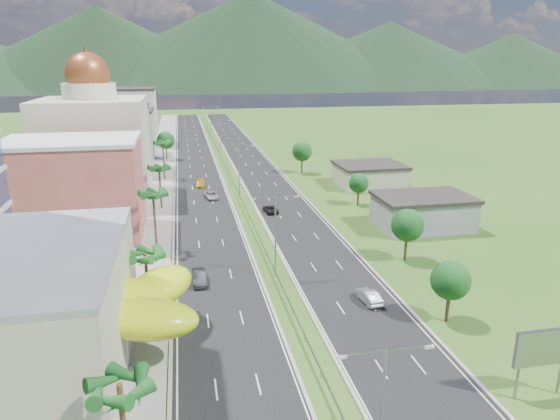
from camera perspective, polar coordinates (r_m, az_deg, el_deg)
ground at (r=56.88m, az=1.39°, el=-11.68°), size 500.00×500.00×0.00m
road_left at (r=141.48m, az=-9.58°, el=5.43°), size 11.00×260.00×0.04m
road_right at (r=142.64m, az=-3.52°, el=5.72°), size 11.00×260.00×0.04m
sidewalk_left at (r=141.56m, az=-13.44°, el=5.23°), size 7.00×260.00×0.12m
median_guardrail at (r=124.16m, az=-5.84°, el=4.30°), size 0.10×216.06×0.76m
streetlight_median_a at (r=33.15m, az=11.56°, el=-21.35°), size 6.04×0.25×11.00m
streetlight_median_b at (r=63.19m, az=-0.53°, el=-2.02°), size 6.04×0.25×11.00m
streetlight_median_c at (r=101.49m, az=-4.73°, el=5.09°), size 6.04×0.25×11.00m
streetlight_median_d at (r=145.68m, az=-6.80°, el=8.55°), size 6.04×0.25×11.00m
streetlight_median_e at (r=190.24m, az=-7.91°, el=10.39°), size 6.04×0.25×11.00m
lime_canopy at (r=50.74m, az=-20.51°, el=-10.17°), size 18.00×15.00×7.40m
pink_shophouse at (r=84.87m, az=-22.40°, el=2.11°), size 20.00×15.00×15.00m
domed_building at (r=106.38m, az=-20.39°, el=7.17°), size 20.00×20.00×28.70m
midrise_grey at (r=131.21m, az=-18.20°, el=7.51°), size 16.00×15.00×16.00m
midrise_beige at (r=153.06m, az=-17.24°, el=8.22°), size 16.00×15.00×13.00m
midrise_white at (r=175.50m, az=-16.59°, el=10.09°), size 16.00×15.00×18.00m
billboard at (r=47.38m, az=27.89°, el=-13.91°), size 5.20×0.35×6.20m
shed_near at (r=87.03m, az=15.99°, el=-0.35°), size 15.00×10.00×5.00m
shed_far at (r=114.37m, az=10.16°, el=3.87°), size 14.00×12.00×4.40m
palm_tree_a at (r=33.17m, az=-17.84°, el=-19.13°), size 3.60×3.60×9.10m
palm_tree_b at (r=54.79m, az=-15.14°, el=-5.28°), size 3.60×3.60×8.10m
palm_tree_c at (r=73.35m, az=-14.31°, el=1.53°), size 3.60×3.60×9.60m
palm_tree_d at (r=95.94m, az=-13.65°, el=4.49°), size 3.60×3.60×8.60m
palm_tree_e at (r=120.38m, az=-13.27°, el=7.29°), size 3.60×3.60×9.40m
leafy_tree_lfar at (r=145.50m, az=-12.93°, el=7.77°), size 4.90×4.90×8.05m
leafy_tree_ra at (r=56.08m, az=18.91°, el=-7.64°), size 4.20×4.20×6.90m
leafy_tree_rb at (r=71.26m, az=14.36°, el=-1.71°), size 4.55×4.55×7.47m
leafy_tree_rc at (r=97.44m, az=8.98°, el=3.03°), size 3.85×3.85×6.33m
leafy_tree_rd at (r=124.19m, az=2.53°, el=6.71°), size 4.90×4.90×8.05m
mountain_ridge at (r=504.59m, az=-3.15°, el=13.56°), size 860.00×140.00×90.00m
car_dark_left at (r=64.31m, az=-9.23°, el=-7.58°), size 1.77×4.78×1.56m
car_silver_mid_left at (r=102.69m, az=-7.88°, el=1.67°), size 3.00×5.13×1.34m
car_yellow_far_left at (r=113.26m, az=-9.08°, el=3.04°), size 2.10×4.92×1.41m
car_silver_right at (r=59.66m, az=10.05°, el=-9.68°), size 2.15×4.67×1.48m
car_dark_far_right at (r=92.45m, az=-1.09°, el=0.11°), size 2.59×4.77×1.27m
motorcycle at (r=56.09m, az=-9.38°, el=-11.55°), size 0.71×2.05×1.30m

